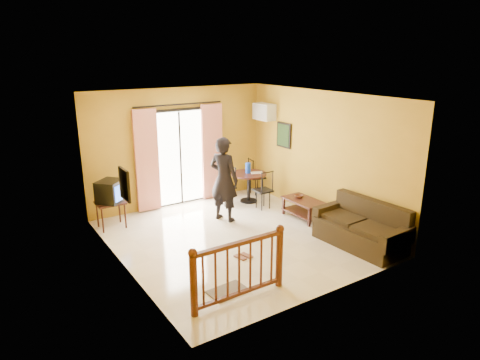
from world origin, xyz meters
TOP-DOWN VIEW (x-y plane):
  - ground at (0.00, 0.00)m, footprint 5.00×5.00m
  - room_shell at (0.00, 0.00)m, footprint 5.00×5.00m
  - balcony_door at (0.00, 2.43)m, footprint 2.25×0.14m
  - tv_table at (-1.90, 1.89)m, footprint 0.57×0.47m
  - television at (-1.87, 1.88)m, footprint 0.69×0.68m
  - picture_left at (-2.22, -0.20)m, footprint 0.05×0.42m
  - dining_table at (1.46, 1.68)m, footprint 0.87×0.87m
  - water_jug at (1.46, 1.71)m, footprint 0.13×0.13m
  - serving_tray at (1.62, 1.58)m, footprint 0.33×0.28m
  - dining_chairs at (1.43, 1.63)m, footprint 1.57×1.44m
  - air_conditioner at (2.09, 1.95)m, footprint 0.31×0.60m
  - botanical_print at (2.22, 1.30)m, footprint 0.05×0.50m
  - coffee_table at (1.85, 0.08)m, footprint 0.54×0.98m
  - bowl at (1.85, 0.25)m, footprint 0.21×0.21m
  - sofa at (1.86, -1.59)m, footprint 0.92×1.85m
  - standing_person at (0.32, 0.97)m, footprint 0.70×0.81m
  - stair_balustrade at (-1.15, -1.90)m, footprint 1.63×0.13m
  - doormat at (-1.18, -1.63)m, footprint 0.63×0.44m
  - sandals at (-0.33, -0.79)m, footprint 0.29×0.27m

SIDE VIEW (x-z plane):
  - ground at x=0.00m, z-range 0.00..0.00m
  - dining_chairs at x=1.43m, z-range -0.47..0.47m
  - doormat at x=-1.18m, z-range 0.00..0.02m
  - sandals at x=-0.33m, z-range 0.00..0.03m
  - coffee_table at x=1.85m, z-range 0.07..0.51m
  - sofa at x=1.86m, z-range -0.11..0.76m
  - bowl at x=1.85m, z-range 0.43..0.49m
  - tv_table at x=-1.90m, z-range 0.21..0.78m
  - stair_balustrade at x=-1.15m, z-range 0.05..1.08m
  - dining_table at x=1.46m, z-range 0.21..0.94m
  - serving_tray at x=1.62m, z-range 0.73..0.75m
  - television at x=-1.87m, z-range 0.57..1.03m
  - water_jug at x=1.46m, z-range 0.73..0.98m
  - standing_person at x=0.32m, z-range 0.00..1.86m
  - balcony_door at x=0.00m, z-range -0.04..2.42m
  - picture_left at x=-2.22m, z-range 1.29..1.81m
  - botanical_print at x=2.22m, z-range 1.35..1.95m
  - room_shell at x=0.00m, z-range -0.80..4.20m
  - air_conditioner at x=2.09m, z-range 1.95..2.35m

